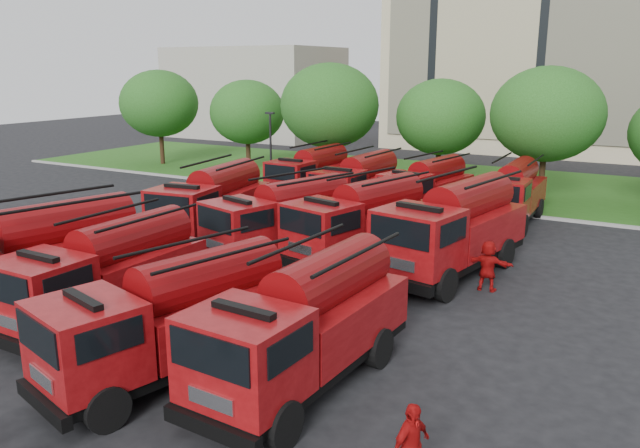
# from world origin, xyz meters

# --- Properties ---
(ground) EXTENTS (140.00, 140.00, 0.00)m
(ground) POSITION_xyz_m (0.00, 0.00, 0.00)
(ground) COLOR black
(ground) RESTS_ON ground
(lawn) EXTENTS (70.00, 16.00, 0.12)m
(lawn) POSITION_xyz_m (0.00, 26.00, 0.06)
(lawn) COLOR #204C14
(lawn) RESTS_ON ground
(curb) EXTENTS (70.00, 0.30, 0.14)m
(curb) POSITION_xyz_m (0.00, 17.90, 0.07)
(curb) COLOR gray
(curb) RESTS_ON ground
(apartment_building) EXTENTS (30.00, 14.18, 25.00)m
(apartment_building) POSITION_xyz_m (2.00, 47.94, 12.50)
(apartment_building) COLOR #C7B694
(apartment_building) RESTS_ON ground
(side_building) EXTENTS (18.00, 12.00, 10.00)m
(side_building) POSITION_xyz_m (-30.00, 44.00, 5.00)
(side_building) COLOR #9C978A
(side_building) RESTS_ON ground
(tree_0) EXTENTS (6.30, 6.30, 7.70)m
(tree_0) POSITION_xyz_m (-24.00, 22.00, 5.02)
(tree_0) COLOR #382314
(tree_0) RESTS_ON ground
(tree_1) EXTENTS (5.71, 5.71, 6.98)m
(tree_1) POSITION_xyz_m (-16.00, 23.00, 4.55)
(tree_1) COLOR #382314
(tree_1) RESTS_ON ground
(tree_2) EXTENTS (6.72, 6.72, 8.22)m
(tree_2) POSITION_xyz_m (-8.00, 21.50, 5.35)
(tree_2) COLOR #382314
(tree_2) RESTS_ON ground
(tree_3) EXTENTS (5.88, 5.88, 7.19)m
(tree_3) POSITION_xyz_m (-1.00, 24.00, 4.68)
(tree_3) COLOR #382314
(tree_3) RESTS_ON ground
(tree_4) EXTENTS (6.55, 6.55, 8.01)m
(tree_4) POSITION_xyz_m (6.00, 22.50, 5.22)
(tree_4) COLOR #382314
(tree_4) RESTS_ON ground
(lamp_post_0) EXTENTS (0.60, 0.25, 5.11)m
(lamp_post_0) POSITION_xyz_m (-10.00, 17.20, 2.90)
(lamp_post_0) COLOR black
(lamp_post_0) RESTS_ON ground
(fire_truck_0) EXTENTS (4.59, 8.15, 3.52)m
(fire_truck_0) POSITION_xyz_m (-5.58, -3.73, 1.77)
(fire_truck_0) COLOR black
(fire_truck_0) RESTS_ON ground
(fire_truck_1) EXTENTS (2.68, 7.11, 3.22)m
(fire_truck_1) POSITION_xyz_m (-2.52, -3.30, 1.62)
(fire_truck_1) COLOR black
(fire_truck_1) RESTS_ON ground
(fire_truck_2) EXTENTS (4.14, 7.41, 3.20)m
(fire_truck_2) POSITION_xyz_m (1.83, -5.05, 1.61)
(fire_truck_2) COLOR black
(fire_truck_2) RESTS_ON ground
(fire_truck_3) EXTENTS (2.96, 7.37, 3.30)m
(fire_truck_3) POSITION_xyz_m (5.05, -3.77, 1.66)
(fire_truck_3) COLOR black
(fire_truck_3) RESTS_ON ground
(fire_truck_4) EXTENTS (3.56, 7.76, 3.40)m
(fire_truck_4) POSITION_xyz_m (-5.92, 6.21, 1.71)
(fire_truck_4) COLOR black
(fire_truck_4) RESTS_ON ground
(fire_truck_5) EXTENTS (4.37, 7.60, 3.28)m
(fire_truck_5) POSITION_xyz_m (-1.41, 5.29, 1.65)
(fire_truck_5) COLOR black
(fire_truck_5) RESTS_ON ground
(fire_truck_6) EXTENTS (4.25, 7.78, 3.36)m
(fire_truck_6) POSITION_xyz_m (1.67, 6.52, 1.69)
(fire_truck_6) COLOR black
(fire_truck_6) RESTS_ON ground
(fire_truck_7) EXTENTS (4.14, 8.34, 3.63)m
(fire_truck_7) POSITION_xyz_m (5.57, 6.65, 1.83)
(fire_truck_7) COLOR black
(fire_truck_7) RESTS_ON ground
(fire_truck_8) EXTENTS (2.78, 7.04, 3.16)m
(fire_truck_8) POSITION_xyz_m (-6.28, 16.11, 1.59)
(fire_truck_8) COLOR black
(fire_truck_8) RESTS_ON ground
(fire_truck_9) EXTENTS (2.90, 7.28, 3.27)m
(fire_truck_9) POSITION_xyz_m (-2.11, 14.13, 1.64)
(fire_truck_9) COLOR black
(fire_truck_9) RESTS_ON ground
(fire_truck_10) EXTENTS (3.46, 7.10, 3.10)m
(fire_truck_10) POSITION_xyz_m (1.31, 15.45, 1.56)
(fire_truck_10) COLOR black
(fire_truck_10) RESTS_ON ground
(fire_truck_11) EXTENTS (2.63, 6.96, 3.15)m
(fire_truck_11) POSITION_xyz_m (5.67, 16.16, 1.59)
(fire_truck_11) COLOR black
(fire_truck_11) RESTS_ON ground
(firefighter_3) EXTENTS (1.11, 0.72, 1.59)m
(firefighter_3) POSITION_xyz_m (4.10, -6.07, 0.00)
(firefighter_3) COLOR black
(firefighter_3) RESTS_ON ground
(firefighter_4) EXTENTS (0.89, 0.80, 1.53)m
(firefighter_4) POSITION_xyz_m (-4.40, 0.16, 0.00)
(firefighter_4) COLOR black
(firefighter_4) RESTS_ON ground
(firefighter_5) EXTENTS (1.79, 0.83, 1.89)m
(firefighter_5) POSITION_xyz_m (7.29, 5.41, 0.00)
(firefighter_5) COLOR #9F0C0C
(firefighter_5) RESTS_ON ground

